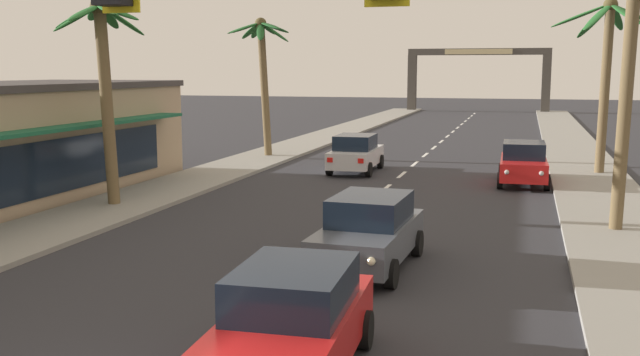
{
  "coord_description": "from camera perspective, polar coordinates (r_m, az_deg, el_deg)",
  "views": [
    {
      "loc": [
        5.07,
        -7.05,
        4.55
      ],
      "look_at": [
        0.81,
        8.0,
        2.2
      ],
      "focal_mm": 40.67,
      "sensor_mm": 36.0,
      "label": 1
    }
  ],
  "objects": [
    {
      "name": "traffic_signal_mast",
      "position": [
        6.98,
        -3.44,
        12.86
      ],
      "size": [
        11.39,
        0.41,
        6.87
      ],
      "color": "#2D2D33",
      "rests_on": "ground"
    },
    {
      "name": "sedan_third_in_queue",
      "position": [
        16.77,
        3.89,
        -4.21
      ],
      "size": [
        2.1,
        4.51,
        1.68
      ],
      "color": "#4C515B",
      "rests_on": "ground"
    },
    {
      "name": "sidewalk_right",
      "position": [
        27.56,
        21.27,
        -1.4
      ],
      "size": [
        3.2,
        110.0,
        0.14
      ],
      "primitive_type": "cube",
      "color": "gray",
      "rests_on": "ground"
    },
    {
      "name": "town_gateway_arch",
      "position": [
        80.37,
        12.32,
        8.25
      ],
      "size": [
        15.04,
        0.9,
        6.77
      ],
      "color": "#423D38",
      "rests_on": "ground"
    },
    {
      "name": "palm_left_second",
      "position": [
        24.75,
        -16.69,
        8.69
      ],
      "size": [
        3.24,
        3.24,
        6.85
      ],
      "color": "brown",
      "rests_on": "ground"
    },
    {
      "name": "sedan_lead_at_stop_bar",
      "position": [
        10.89,
        -2.25,
        -11.3
      ],
      "size": [
        2.1,
        4.51,
        1.68
      ],
      "color": "red",
      "rests_on": "ground"
    },
    {
      "name": "sedan_parked_nearest_kerb",
      "position": [
        30.03,
        15.72,
        1.16
      ],
      "size": [
        2.0,
        4.47,
        1.68
      ],
      "color": "red",
      "rests_on": "ground"
    },
    {
      "name": "lane_markings",
      "position": [
        28.75,
        6.27,
        -0.6
      ],
      "size": [
        4.28,
        89.77,
        0.01
      ],
      "color": "silver",
      "rests_on": "ground"
    },
    {
      "name": "sidewalk_left",
      "position": [
        30.29,
        -9.54,
        -0.08
      ],
      "size": [
        3.2,
        110.0,
        0.14
      ],
      "primitive_type": "cube",
      "color": "gray",
      "rests_on": "ground"
    },
    {
      "name": "sedan_oncoming_far",
      "position": [
        32.33,
        2.84,
        1.97
      ],
      "size": [
        2.0,
        4.47,
        1.68
      ],
      "color": "silver",
      "rests_on": "ground"
    },
    {
      "name": "palm_left_third",
      "position": [
        37.61,
        -4.54,
        9.35
      ],
      "size": [
        3.21,
        3.26,
        7.16
      ],
      "color": "brown",
      "rests_on": "ground"
    },
    {
      "name": "palm_right_second",
      "position": [
        21.59,
        23.45,
        12.18
      ],
      "size": [
        4.48,
        4.6,
        8.37
      ],
      "color": "brown",
      "rests_on": "ground"
    },
    {
      "name": "palm_right_third",
      "position": [
        33.29,
        21.63,
        8.97
      ],
      "size": [
        4.71,
        4.54,
        7.52
      ],
      "color": "brown",
      "rests_on": "ground"
    }
  ]
}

